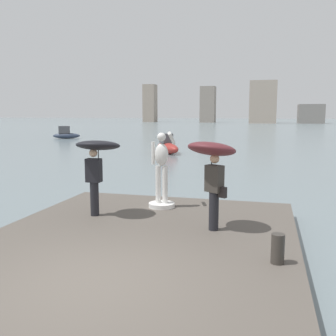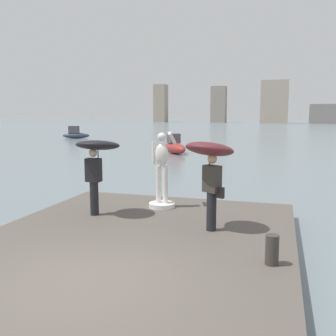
# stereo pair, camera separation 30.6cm
# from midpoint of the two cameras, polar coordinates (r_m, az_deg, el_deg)

# --- Properties ---
(ground_plane) EXTENTS (400.00, 400.00, 0.00)m
(ground_plane) POSITION_cam_midpoint_polar(r_m,az_deg,el_deg) (45.40, 11.38, 4.19)
(ground_plane) COLOR slate
(pier) EXTENTS (6.60, 9.15, 0.40)m
(pier) POSITION_cam_midpoint_polar(r_m,az_deg,el_deg) (7.86, -6.98, -12.89)
(pier) COLOR #564F47
(pier) RESTS_ON ground
(statue_white_figure) EXTENTS (0.73, 0.93, 2.13)m
(statue_white_figure) POSITION_cam_midpoint_polar(r_m,az_deg,el_deg) (10.62, -1.78, -1.30)
(statue_white_figure) COLOR white
(statue_white_figure) RESTS_ON pier
(onlooker_left) EXTENTS (1.14, 1.16, 2.00)m
(onlooker_left) POSITION_cam_midpoint_polar(r_m,az_deg,el_deg) (9.84, -11.45, 1.98)
(onlooker_left) COLOR black
(onlooker_left) RESTS_ON pier
(onlooker_right) EXTENTS (1.50, 1.52, 2.07)m
(onlooker_right) POSITION_cam_midpoint_polar(r_m,az_deg,el_deg) (8.52, 5.65, 1.37)
(onlooker_right) COLOR black
(onlooker_right) RESTS_ON pier
(mooring_bollard) EXTENTS (0.23, 0.23, 0.53)m
(mooring_bollard) POSITION_cam_midpoint_polar(r_m,az_deg,el_deg) (7.04, 14.88, -11.60)
(mooring_bollard) COLOR #38332D
(mooring_bollard) RESTS_ON pier
(boat_leftward) EXTENTS (2.94, 3.45, 1.50)m
(boat_leftward) POSITION_cam_midpoint_polar(r_m,az_deg,el_deg) (29.02, -0.41, 3.23)
(boat_leftward) COLOR #9E2D28
(boat_leftward) RESTS_ON ground
(boat_rightward) EXTENTS (3.37, 2.13, 1.51)m
(boat_rightward) POSITION_cam_midpoint_polar(r_m,az_deg,el_deg) (48.05, -15.22, 4.92)
(boat_rightward) COLOR #2D384C
(boat_rightward) RESTS_ON ground
(distant_skyline) EXTENTS (86.92, 13.35, 13.24)m
(distant_skyline) POSITION_cam_midpoint_polar(r_m,az_deg,el_deg) (127.68, 15.34, 9.13)
(distant_skyline) COLOR gray
(distant_skyline) RESTS_ON ground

